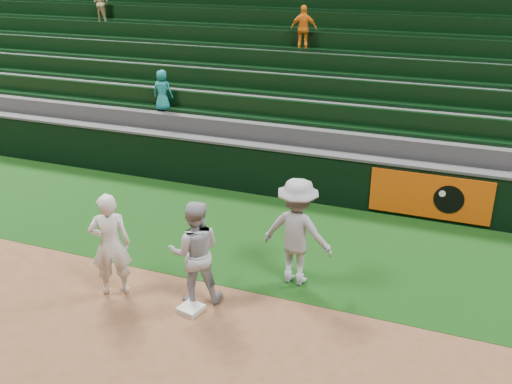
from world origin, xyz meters
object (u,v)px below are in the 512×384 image
first_baseman (110,245)px  baserunner (195,252)px  first_base (191,309)px  base_coach (297,232)px

first_baseman → baserunner: 1.48m
first_baseman → baserunner: first_baseman is taller
first_base → baserunner: 0.95m
base_coach → baserunner: bearing=43.9°
baserunner → base_coach: (1.41, 1.17, 0.08)m
baserunner → first_base: bearing=75.5°
first_baseman → baserunner: (1.45, 0.32, -0.02)m
baserunner → base_coach: 1.83m
baserunner → base_coach: size_ratio=0.92×
first_base → base_coach: (1.35, 1.53, 0.96)m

